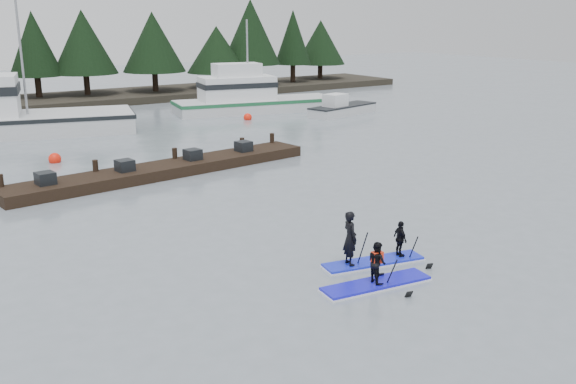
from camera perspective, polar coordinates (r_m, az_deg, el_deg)
ground at (r=18.57m, az=10.53°, el=-7.40°), size 160.00×160.00×0.00m
far_shore at (r=55.81m, az=-21.41°, el=7.43°), size 70.00×8.00×0.60m
treeline at (r=55.84m, az=-21.38°, el=7.12°), size 60.00×4.00×8.00m
fishing_boat_medium at (r=48.99m, az=-3.28°, el=7.73°), size 12.62×5.86×7.56m
skiff at (r=47.73m, az=4.88°, el=7.28°), size 6.17×3.09×0.69m
floating_dock at (r=30.05m, az=-10.84°, el=1.97°), size 15.05×3.67×0.50m
buoy_b at (r=34.12m, az=-19.99°, el=2.49°), size 0.62×0.62×0.62m
buoy_c at (r=45.34m, az=-3.60°, el=6.43°), size 0.59×0.59×0.59m
paddleboard_solo at (r=17.67m, az=7.88°, el=-7.11°), size 3.22×1.26×1.77m
paddleboard_duo at (r=19.04m, az=7.26°, el=-4.76°), size 3.18×1.53×2.25m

